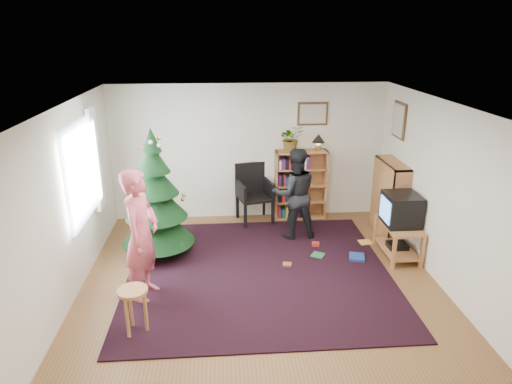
{
  "coord_description": "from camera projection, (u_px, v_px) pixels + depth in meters",
  "views": [
    {
      "loc": [
        -0.49,
        -5.62,
        3.39
      ],
      "look_at": [
        -0.01,
        0.75,
        1.1
      ],
      "focal_mm": 32.0,
      "sensor_mm": 36.0,
      "label": 1
    }
  ],
  "objects": [
    {
      "name": "wall_right",
      "position": [
        443.0,
        195.0,
        6.21
      ],
      "size": [
        0.02,
        5.0,
        2.5
      ],
      "primitive_type": "cube",
      "color": "silver",
      "rests_on": "floor"
    },
    {
      "name": "floor",
      "position": [
        260.0,
        283.0,
        6.46
      ],
      "size": [
        5.0,
        5.0,
        0.0
      ],
      "primitive_type": "plane",
      "color": "brown",
      "rests_on": "ground"
    },
    {
      "name": "rug",
      "position": [
        259.0,
        272.0,
        6.73
      ],
      "size": [
        3.8,
        3.6,
        0.02
      ],
      "primitive_type": "cube",
      "color": "black",
      "rests_on": "floor"
    },
    {
      "name": "potted_plant",
      "position": [
        291.0,
        138.0,
        8.19
      ],
      "size": [
        0.49,
        0.45,
        0.47
      ],
      "primitive_type": "imported",
      "rotation": [
        0.0,
        0.0,
        0.21
      ],
      "color": "gray",
      "rests_on": "bookshelf_back"
    },
    {
      "name": "floor_clutter",
      "position": [
        329.0,
        252.0,
        7.26
      ],
      "size": [
        1.61,
        0.88,
        0.08
      ],
      "color": "#A51E19",
      "rests_on": "rug"
    },
    {
      "name": "person_standing",
      "position": [
        141.0,
        235.0,
        5.86
      ],
      "size": [
        0.57,
        0.73,
        1.78
      ],
      "primitive_type": "imported",
      "rotation": [
        0.0,
        0.0,
        1.32
      ],
      "color": "#D05364",
      "rests_on": "rug"
    },
    {
      "name": "stool",
      "position": [
        133.0,
        299.0,
        5.25
      ],
      "size": [
        0.35,
        0.35,
        0.58
      ],
      "color": "#A5653B",
      "rests_on": "floor"
    },
    {
      "name": "table_lamp",
      "position": [
        318.0,
        139.0,
        8.23
      ],
      "size": [
        0.23,
        0.23,
        0.31
      ],
      "color": "#A57F33",
      "rests_on": "bookshelf_back"
    },
    {
      "name": "crt_tv",
      "position": [
        401.0,
        209.0,
        6.97
      ],
      "size": [
        0.51,
        0.55,
        0.48
      ],
      "color": "black",
      "rests_on": "tv_stand"
    },
    {
      "name": "bookshelf_back",
      "position": [
        300.0,
        184.0,
        8.49
      ],
      "size": [
        0.95,
        0.3,
        1.3
      ],
      "color": "#A5653B",
      "rests_on": "floor"
    },
    {
      "name": "armchair",
      "position": [
        254.0,
        190.0,
        8.44
      ],
      "size": [
        0.71,
        0.71,
        1.07
      ],
      "rotation": [
        0.0,
        0.0,
        0.24
      ],
      "color": "black",
      "rests_on": "rug"
    },
    {
      "name": "picture_back",
      "position": [
        313.0,
        114.0,
        8.2
      ],
      "size": [
        0.55,
        0.03,
        0.42
      ],
      "color": "#4C3319",
      "rests_on": "wall_back"
    },
    {
      "name": "person_by_chair",
      "position": [
        295.0,
        194.0,
        7.64
      ],
      "size": [
        0.81,
        0.66,
        1.57
      ],
      "primitive_type": "imported",
      "rotation": [
        0.0,
        0.0,
        3.23
      ],
      "color": "black",
      "rests_on": "rug"
    },
    {
      "name": "tv_stand",
      "position": [
        398.0,
        237.0,
        7.13
      ],
      "size": [
        0.49,
        0.89,
        0.55
      ],
      "color": "#A5653B",
      "rests_on": "floor"
    },
    {
      "name": "wall_front",
      "position": [
        287.0,
        310.0,
        3.69
      ],
      "size": [
        5.0,
        0.02,
        2.5
      ],
      "primitive_type": "cube",
      "color": "silver",
      "rests_on": "floor"
    },
    {
      "name": "window_pane",
      "position": [
        80.0,
        173.0,
        6.34
      ],
      "size": [
        0.04,
        1.2,
        1.4
      ],
      "primitive_type": "cube",
      "color": "silver",
      "rests_on": "wall_left"
    },
    {
      "name": "bookshelf_right",
      "position": [
        389.0,
        198.0,
        7.79
      ],
      "size": [
        0.3,
        0.95,
        1.3
      ],
      "rotation": [
        0.0,
        0.0,
        1.57
      ],
      "color": "#A5653B",
      "rests_on": "floor"
    },
    {
      "name": "curtain",
      "position": [
        96.0,
        160.0,
        7.0
      ],
      "size": [
        0.06,
        0.35,
        1.6
      ],
      "primitive_type": "cube",
      "color": "white",
      "rests_on": "wall_left"
    },
    {
      "name": "picture_right",
      "position": [
        399.0,
        120.0,
        7.62
      ],
      "size": [
        0.03,
        0.5,
        0.6
      ],
      "color": "#4C3319",
      "rests_on": "wall_right"
    },
    {
      "name": "christmas_tree",
      "position": [
        156.0,
        204.0,
        7.0
      ],
      "size": [
        1.13,
        1.13,
        2.05
      ],
      "rotation": [
        0.0,
        0.0,
        -0.15
      ],
      "color": "#3F2816",
      "rests_on": "rug"
    },
    {
      "name": "wall_back",
      "position": [
        249.0,
        152.0,
        8.38
      ],
      "size": [
        5.0,
        0.02,
        2.5
      ],
      "primitive_type": "cube",
      "color": "silver",
      "rests_on": "floor"
    },
    {
      "name": "ceiling",
      "position": [
        261.0,
        106.0,
        5.61
      ],
      "size": [
        5.0,
        5.0,
        0.0
      ],
      "primitive_type": "plane",
      "rotation": [
        3.14,
        0.0,
        0.0
      ],
      "color": "white",
      "rests_on": "wall_back"
    },
    {
      "name": "wall_left",
      "position": [
        67.0,
        206.0,
        5.85
      ],
      "size": [
        0.02,
        5.0,
        2.5
      ],
      "primitive_type": "cube",
      "color": "silver",
      "rests_on": "floor"
    }
  ]
}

